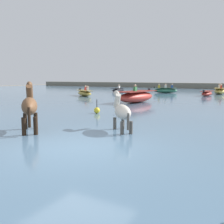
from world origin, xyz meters
The scene contains 11 objects.
ground_plane centered at (0.00, 0.00, 0.00)m, with size 120.00×120.00×0.00m, color #84755B.
water_surface centered at (0.00, 10.00, 0.21)m, with size 90.00×90.00×0.43m, color slate.
horse_lead_pinto centered at (0.07, 2.36, 1.05)m, with size 1.36×1.35×1.77m.
horse_trailing_bay centered at (-2.57, 0.74, 1.24)m, with size 1.63×1.57×2.10m.
boat_distant_east centered at (-3.94, 11.99, 0.85)m, with size 1.93×4.10×1.32m.
boat_near_starboard centered at (-11.31, 15.51, 0.72)m, with size 3.05×2.54×1.04m.
boat_far_inshore centered at (-0.81, 21.88, 0.67)m, with size 0.95×2.62×0.63m.
boat_mid_outer centered at (-0.17, 25.81, 0.77)m, with size 1.54×3.14×1.14m.
boat_distant_west centered at (-6.00, 24.45, 0.75)m, with size 2.95×2.11×1.10m.
boat_far_offshore centered at (-11.80, 23.26, 0.68)m, with size 0.94×2.45×0.97m.
channel_buoy centered at (-3.11, 5.56, 0.59)m, with size 0.31×0.31×0.71m.
Camera 1 is at (4.16, -5.21, 2.22)m, focal length 41.27 mm.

